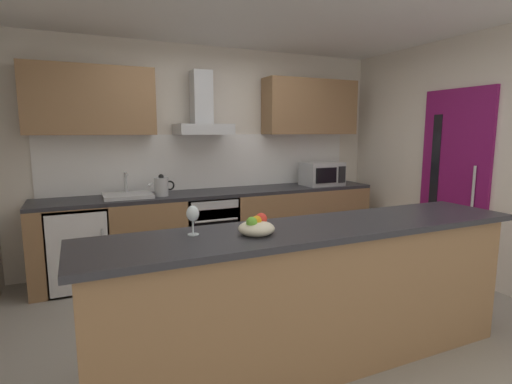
% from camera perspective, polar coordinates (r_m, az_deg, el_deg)
% --- Properties ---
extents(ground, '(5.54, 4.62, 0.02)m').
position_cam_1_polar(ground, '(3.62, 3.02, -17.64)').
color(ground, gray).
extents(wall_back, '(5.54, 0.12, 2.60)m').
position_cam_1_polar(wall_back, '(4.99, -6.89, 5.26)').
color(wall_back, silver).
rests_on(wall_back, ground).
extents(wall_right, '(0.12, 4.62, 2.60)m').
position_cam_1_polar(wall_right, '(4.80, 28.68, 4.12)').
color(wall_right, silver).
rests_on(wall_right, ground).
extents(backsplash_tile, '(3.86, 0.02, 0.66)m').
position_cam_1_polar(backsplash_tile, '(4.92, -6.61, 4.40)').
color(backsplash_tile, white).
extents(counter_back, '(3.99, 0.60, 0.90)m').
position_cam_1_polar(counter_back, '(4.76, -5.30, -5.26)').
color(counter_back, olive).
rests_on(counter_back, ground).
extents(counter_island, '(3.03, 0.64, 0.99)m').
position_cam_1_polar(counter_island, '(2.78, 8.58, -14.65)').
color(counter_island, olive).
rests_on(counter_island, ground).
extents(upper_cabinets, '(3.94, 0.32, 0.70)m').
position_cam_1_polar(upper_cabinets, '(4.77, -6.16, 12.45)').
color(upper_cabinets, olive).
extents(side_door, '(0.08, 0.85, 2.05)m').
position_cam_1_polar(side_door, '(4.86, 26.51, 1.07)').
color(side_door, '#7A1456').
rests_on(side_door, ground).
extents(oven, '(0.60, 0.62, 0.80)m').
position_cam_1_polar(oven, '(4.68, -6.95, -5.38)').
color(oven, slate).
rests_on(oven, ground).
extents(refrigerator, '(0.58, 0.60, 0.85)m').
position_cam_1_polar(refrigerator, '(4.49, -24.22, -7.20)').
color(refrigerator, white).
rests_on(refrigerator, ground).
extents(microwave, '(0.50, 0.38, 0.30)m').
position_cam_1_polar(microwave, '(5.23, 9.48, 2.61)').
color(microwave, '#B7BABC').
rests_on(microwave, counter_back).
extents(sink, '(0.50, 0.40, 0.26)m').
position_cam_1_polar(sink, '(4.42, -17.99, -0.40)').
color(sink, silver).
rests_on(sink, counter_back).
extents(kettle, '(0.29, 0.15, 0.24)m').
position_cam_1_polar(kettle, '(4.42, -13.45, 0.80)').
color(kettle, '#B7BABC').
rests_on(kettle, counter_back).
extents(range_hood, '(0.62, 0.45, 0.72)m').
position_cam_1_polar(range_hood, '(4.67, -7.75, 10.99)').
color(range_hood, '#B7BABC').
extents(wine_glass, '(0.08, 0.08, 0.18)m').
position_cam_1_polar(wine_glass, '(2.37, -9.10, -3.25)').
color(wine_glass, silver).
rests_on(wine_glass, counter_island).
extents(fruit_bowl, '(0.22, 0.22, 0.13)m').
position_cam_1_polar(fruit_bowl, '(2.38, 0.08, -5.07)').
color(fruit_bowl, beige).
rests_on(fruit_bowl, counter_island).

